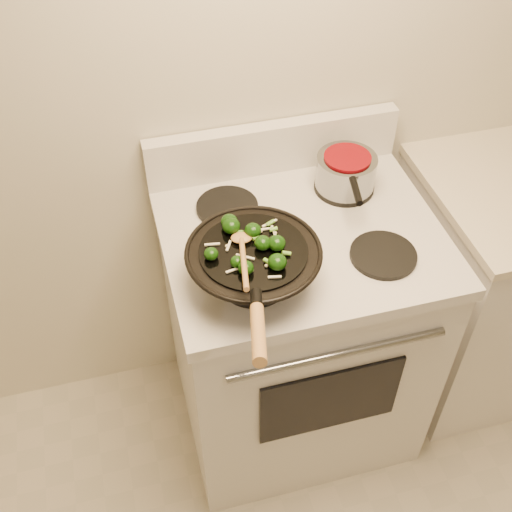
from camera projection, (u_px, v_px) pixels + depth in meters
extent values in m
plane|color=beige|center=(327.00, 43.00, 1.78)|extent=(3.50, 0.00, 3.50)
cube|color=silver|center=(295.00, 337.00, 2.13)|extent=(0.76, 0.64, 0.88)
cube|color=silver|center=(302.00, 237.00, 1.81)|extent=(0.78, 0.66, 0.04)
cube|color=silver|center=(273.00, 147.00, 1.94)|extent=(0.78, 0.05, 0.16)
cylinder|color=gray|center=(338.00, 355.00, 1.67)|extent=(0.60, 0.02, 0.02)
cube|color=black|center=(330.00, 401.00, 1.84)|extent=(0.42, 0.01, 0.28)
cylinder|color=black|center=(254.00, 281.00, 1.65)|extent=(0.18, 0.18, 0.01)
cylinder|color=black|center=(383.00, 255.00, 1.72)|extent=(0.18, 0.18, 0.01)
cylinder|color=black|center=(227.00, 207.00, 1.86)|extent=(0.18, 0.18, 0.01)
cylinder|color=black|center=(344.00, 187.00, 1.92)|extent=(0.18, 0.18, 0.01)
torus|color=black|center=(254.00, 252.00, 1.58)|extent=(0.34, 0.34, 0.01)
cylinder|color=black|center=(254.00, 251.00, 1.58)|extent=(0.27, 0.27, 0.01)
cylinder|color=black|center=(256.00, 299.00, 1.41)|extent=(0.04, 0.06, 0.04)
cylinder|color=#B28046|center=(258.00, 334.00, 1.31)|extent=(0.07, 0.18, 0.07)
ellipsoid|color=black|center=(229.00, 222.00, 1.62)|extent=(0.04, 0.04, 0.04)
cylinder|color=#437D2D|center=(234.00, 224.00, 1.63)|extent=(0.01, 0.02, 0.01)
ellipsoid|color=black|center=(211.00, 254.00, 1.55)|extent=(0.04, 0.04, 0.03)
ellipsoid|color=black|center=(277.00, 243.00, 1.57)|extent=(0.04, 0.04, 0.04)
ellipsoid|color=black|center=(237.00, 262.00, 1.53)|extent=(0.03, 0.03, 0.03)
cylinder|color=#437D2D|center=(241.00, 263.00, 1.54)|extent=(0.02, 0.02, 0.01)
ellipsoid|color=black|center=(231.00, 226.00, 1.61)|extent=(0.05, 0.05, 0.04)
ellipsoid|color=black|center=(253.00, 230.00, 1.60)|extent=(0.04, 0.04, 0.03)
ellipsoid|color=black|center=(246.00, 268.00, 1.51)|extent=(0.04, 0.04, 0.03)
cylinder|color=#437D2D|center=(250.00, 270.00, 1.52)|extent=(0.02, 0.02, 0.01)
ellipsoid|color=black|center=(277.00, 262.00, 1.52)|extent=(0.05, 0.05, 0.04)
ellipsoid|color=black|center=(263.00, 243.00, 1.57)|extent=(0.04, 0.04, 0.04)
ellipsoid|color=black|center=(253.00, 230.00, 1.60)|extent=(0.04, 0.04, 0.04)
cylinder|color=#437D2D|center=(258.00, 233.00, 1.61)|extent=(0.01, 0.01, 0.01)
cube|color=white|center=(277.00, 260.00, 1.55)|extent=(0.03, 0.03, 0.00)
cube|color=white|center=(275.00, 277.00, 1.51)|extent=(0.03, 0.01, 0.00)
cube|color=white|center=(245.00, 257.00, 1.55)|extent=(0.04, 0.03, 0.00)
cube|color=white|center=(233.00, 270.00, 1.52)|extent=(0.04, 0.01, 0.00)
cube|color=white|center=(270.00, 223.00, 1.64)|extent=(0.04, 0.02, 0.00)
cube|color=white|center=(229.00, 246.00, 1.58)|extent=(0.02, 0.04, 0.00)
cube|color=white|center=(274.00, 231.00, 1.62)|extent=(0.01, 0.04, 0.00)
cube|color=white|center=(212.00, 244.00, 1.58)|extent=(0.04, 0.01, 0.00)
cube|color=white|center=(266.00, 229.00, 1.62)|extent=(0.03, 0.01, 0.00)
cylinder|color=#65A836|center=(267.00, 261.00, 1.54)|extent=(0.01, 0.02, 0.02)
cylinder|color=#65A836|center=(270.00, 223.00, 1.63)|extent=(0.01, 0.02, 0.01)
cylinder|color=#65A836|center=(239.00, 232.00, 1.61)|extent=(0.02, 0.01, 0.01)
cylinder|color=#65A836|center=(255.00, 238.00, 1.59)|extent=(0.02, 0.03, 0.02)
cylinder|color=#65A836|center=(273.00, 229.00, 1.62)|extent=(0.02, 0.02, 0.01)
cylinder|color=#65A836|center=(286.00, 253.00, 1.56)|extent=(0.02, 0.01, 0.01)
sphere|color=beige|center=(266.00, 266.00, 1.53)|extent=(0.01, 0.01, 0.01)
sphere|color=beige|center=(227.00, 246.00, 1.58)|extent=(0.01, 0.01, 0.01)
sphere|color=beige|center=(261.00, 231.00, 1.62)|extent=(0.01, 0.01, 0.01)
sphere|color=beige|center=(275.00, 233.00, 1.61)|extent=(0.01, 0.01, 0.01)
sphere|color=beige|center=(277.00, 265.00, 1.53)|extent=(0.01, 0.01, 0.01)
ellipsoid|color=#B28046|center=(241.00, 238.00, 1.59)|extent=(0.06, 0.05, 0.01)
cylinder|color=#B28046|center=(244.00, 263.00, 1.50)|extent=(0.05, 0.22, 0.06)
cylinder|color=gray|center=(346.00, 172.00, 1.88)|extent=(0.18, 0.18, 0.10)
cylinder|color=#6C050A|center=(348.00, 157.00, 1.85)|extent=(0.14, 0.14, 0.01)
cylinder|color=black|center=(356.00, 191.00, 1.75)|extent=(0.04, 0.11, 0.02)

